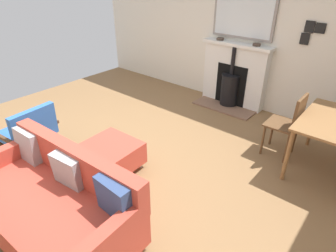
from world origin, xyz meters
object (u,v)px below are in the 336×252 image
Objects in this scene: mantel_bowl_far at (257,45)px; ottoman at (110,155)px; sofa at (53,202)px; mantel_bowl_near at (220,39)px; fireplace at (233,79)px; dining_table at (335,128)px; dining_chair_near_fireplace at (290,121)px; armchair_accent at (29,129)px.

mantel_bowl_far is 0.19× the size of ottoman.
mantel_bowl_near is at bearing -172.38° from sofa.
ottoman is at bearing -3.38° from fireplace.
mantel_bowl_near is 0.12× the size of dining_table.
fireplace is 1.74m from dining_chair_near_fireplace.
dining_chair_near_fireplace is at bearing -90.03° from dining_table.
sofa is 2.03× the size of dining_chair_near_fireplace.
ottoman is (2.79, -0.16, -0.27)m from fireplace.
armchair_accent is at bearing -66.40° from ottoman.
fireplace is 3.72m from sofa.
fireplace reaches higher than ottoman.
sofa is 1.66× the size of dining_table.
dining_chair_near_fireplace reaches higher than dining_table.
ottoman is at bearing -41.78° from dining_chair_near_fireplace.
mantel_bowl_far reaches higher than ottoman.
dining_chair_near_fireplace reaches higher than sofa.
sofa is at bearing 7.62° from mantel_bowl_near.
fireplace is 0.75m from mantel_bowl_near.
dining_chair_near_fireplace is at bearing 138.22° from ottoman.
fireplace is at bearing 159.49° from armchair_accent.
mantel_bowl_far is 1.62m from dining_chair_near_fireplace.
fireplace is 1.15× the size of dining_table.
dining_table is at bearing 146.88° from sofa.
sofa is (3.72, 0.15, -0.16)m from fireplace.
mantel_bowl_near reaches higher than dining_table.
sofa is at bearing 2.36° from fireplace.
armchair_accent is (3.26, -1.56, -0.75)m from mantel_bowl_far.
dining_table reaches higher than ottoman.
fireplace is at bearing -126.94° from dining_chair_near_fireplace.
dining_chair_near_fireplace reaches higher than ottoman.
mantel_bowl_far is (-0.01, 0.34, 0.66)m from fireplace.
armchair_accent is at bearing -14.93° from mantel_bowl_near.
dining_chair_near_fireplace is (1.06, 1.05, -0.64)m from mantel_bowl_far.
ottoman is at bearing -49.79° from dining_table.
dining_table is (1.06, 2.24, -0.54)m from mantel_bowl_near.
dining_table is (-1.74, 2.06, 0.39)m from ottoman.
sofa is at bearing -24.88° from dining_chair_near_fireplace.
armchair_accent is at bearing -20.51° from fireplace.
mantel_bowl_far is at bearing -135.33° from dining_chair_near_fireplace.
sofa is at bearing 71.03° from armchair_accent.
dining_chair_near_fireplace is at bearing 44.67° from mantel_bowl_far.
armchair_accent is 0.68× the size of dining_table.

